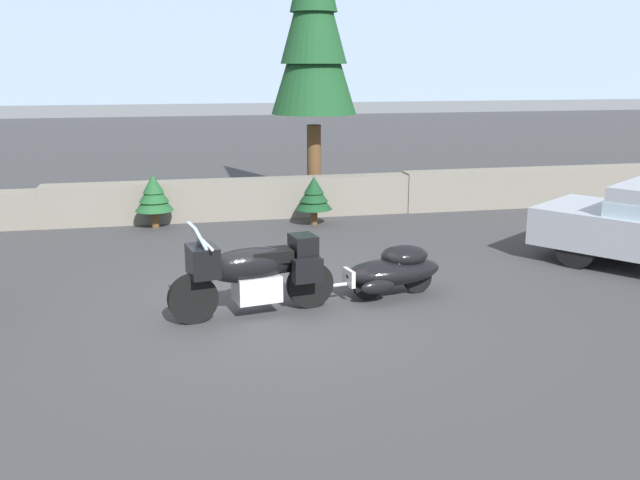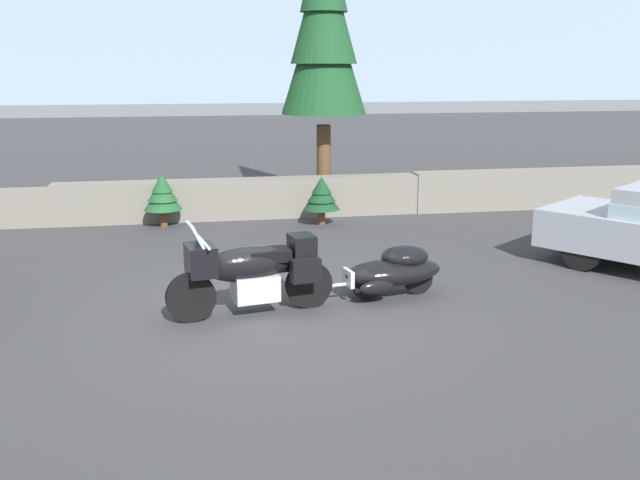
% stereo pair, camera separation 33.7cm
% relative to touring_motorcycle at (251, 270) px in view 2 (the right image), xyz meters
% --- Properties ---
extents(ground_plane, '(80.00, 80.00, 0.00)m').
position_rel_touring_motorcycle_xyz_m(ground_plane, '(0.29, 0.00, -0.62)').
color(ground_plane, '#38383A').
extents(stone_guard_wall, '(24.00, 0.61, 0.91)m').
position_rel_touring_motorcycle_xyz_m(stone_guard_wall, '(0.71, 6.28, -0.19)').
color(stone_guard_wall, slate).
rests_on(stone_guard_wall, ground).
extents(distant_ridgeline, '(240.00, 80.00, 16.00)m').
position_rel_touring_motorcycle_xyz_m(distant_ridgeline, '(0.29, 96.30, 7.38)').
color(distant_ridgeline, '#7F93AD').
rests_on(distant_ridgeline, ground).
extents(touring_motorcycle, '(2.30, 0.99, 1.33)m').
position_rel_touring_motorcycle_xyz_m(touring_motorcycle, '(0.00, 0.00, 0.00)').
color(touring_motorcycle, black).
rests_on(touring_motorcycle, ground).
extents(car_shaped_trailer, '(2.23, 0.97, 0.76)m').
position_rel_touring_motorcycle_xyz_m(car_shaped_trailer, '(2.12, 0.38, -0.21)').
color(car_shaped_trailer, black).
rests_on(car_shaped_trailer, ground).
extents(pine_tree_tall, '(1.96, 1.96, 6.80)m').
position_rel_touring_motorcycle_xyz_m(pine_tree_tall, '(2.32, 7.14, 3.63)').
color(pine_tree_tall, brown).
rests_on(pine_tree_tall, ground).
extents(pine_sapling_near, '(0.79, 0.79, 1.13)m').
position_rel_touring_motorcycle_xyz_m(pine_sapling_near, '(-1.37, 5.71, 0.09)').
color(pine_sapling_near, brown).
rests_on(pine_sapling_near, ground).
extents(pine_sapling_farther, '(0.77, 0.77, 1.04)m').
position_rel_touring_motorcycle_xyz_m(pine_sapling_farther, '(1.94, 5.31, 0.03)').
color(pine_sapling_farther, brown).
rests_on(pine_sapling_farther, ground).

